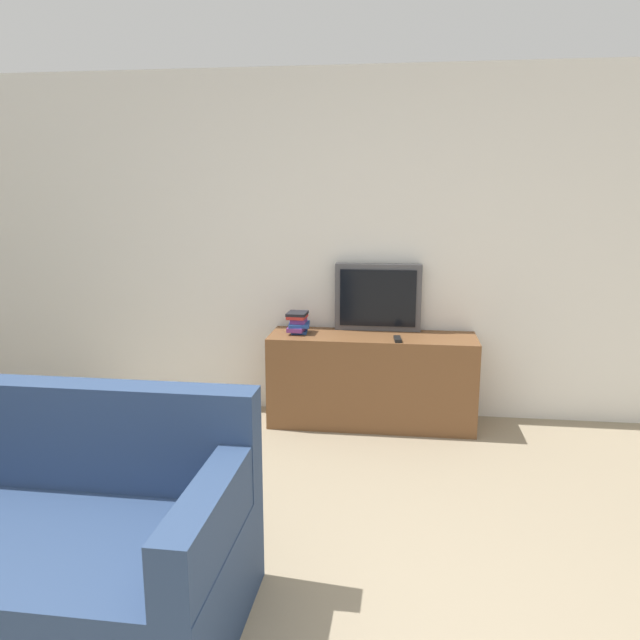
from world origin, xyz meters
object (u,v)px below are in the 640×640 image
television (378,297)px  couch (10,549)px  tv_stand (372,380)px  remote_on_stand (398,339)px  book_stack (298,322)px

television → couch: size_ratio=0.34×
tv_stand → television: (0.03, 0.19, 0.59)m
remote_on_stand → tv_stand: bearing=142.4°
couch → remote_on_stand: couch is taller
remote_on_stand → couch: bearing=-124.5°
television → tv_stand: bearing=-98.7°
book_stack → remote_on_stand: bearing=-11.7°
tv_stand → book_stack: (-0.55, 0.01, 0.42)m
tv_stand → book_stack: book_stack is taller
tv_stand → book_stack: bearing=178.7°
couch → remote_on_stand: (1.53, 2.22, 0.39)m
television → couch: bearing=-118.3°
tv_stand → television: 0.62m
remote_on_stand → television: bearing=115.4°
tv_stand → remote_on_stand: bearing=-37.6°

